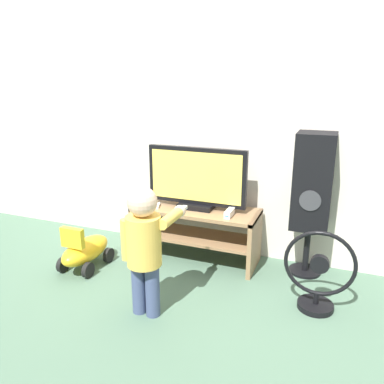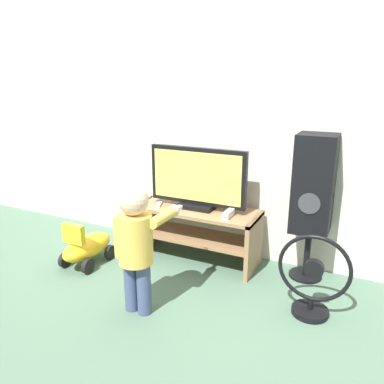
{
  "view_description": "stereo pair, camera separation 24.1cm",
  "coord_description": "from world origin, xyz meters",
  "px_view_note": "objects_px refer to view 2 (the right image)",
  "views": [
    {
      "loc": [
        1.12,
        -2.7,
        1.56
      ],
      "look_at": [
        0.0,
        0.13,
        0.66
      ],
      "focal_mm": 35.0,
      "sensor_mm": 36.0,
      "label": 1
    },
    {
      "loc": [
        1.34,
        -2.61,
        1.56
      ],
      "look_at": [
        0.0,
        0.13,
        0.66
      ],
      "focal_mm": 35.0,
      "sensor_mm": 36.0,
      "label": 2
    }
  ],
  "objects_px": {
    "child": "(137,240)",
    "speaker_tower": "(314,187)",
    "floor_fan": "(313,280)",
    "television": "(197,179)",
    "ride_on_toy": "(87,247)",
    "remote_primary": "(159,205)",
    "game_console": "(228,214)"
  },
  "relations": [
    {
      "from": "game_console",
      "to": "remote_primary",
      "type": "xyz_separation_m",
      "value": [
        -0.67,
        0.0,
        -0.02
      ]
    },
    {
      "from": "child",
      "to": "ride_on_toy",
      "type": "bearing_deg",
      "value": 154.2
    },
    {
      "from": "remote_primary",
      "to": "ride_on_toy",
      "type": "bearing_deg",
      "value": -139.01
    },
    {
      "from": "television",
      "to": "remote_primary",
      "type": "relative_size",
      "value": 6.63
    },
    {
      "from": "remote_primary",
      "to": "child",
      "type": "height_order",
      "value": "child"
    },
    {
      "from": "remote_primary",
      "to": "speaker_tower",
      "type": "relative_size",
      "value": 0.11
    },
    {
      "from": "game_console",
      "to": "speaker_tower",
      "type": "xyz_separation_m",
      "value": [
        0.63,
        0.18,
        0.26
      ]
    },
    {
      "from": "child",
      "to": "floor_fan",
      "type": "xyz_separation_m",
      "value": [
        1.1,
        0.49,
        -0.28
      ]
    },
    {
      "from": "floor_fan",
      "to": "ride_on_toy",
      "type": "height_order",
      "value": "floor_fan"
    },
    {
      "from": "television",
      "to": "game_console",
      "type": "bearing_deg",
      "value": -17.11
    },
    {
      "from": "game_console",
      "to": "television",
      "type": "bearing_deg",
      "value": 162.89
    },
    {
      "from": "ride_on_toy",
      "to": "game_console",
      "type": "bearing_deg",
      "value": 20.26
    },
    {
      "from": "child",
      "to": "ride_on_toy",
      "type": "distance_m",
      "value": 0.99
    },
    {
      "from": "child",
      "to": "speaker_tower",
      "type": "relative_size",
      "value": 0.78
    },
    {
      "from": "child",
      "to": "ride_on_toy",
      "type": "height_order",
      "value": "child"
    },
    {
      "from": "child",
      "to": "floor_fan",
      "type": "bearing_deg",
      "value": 23.92
    },
    {
      "from": "game_console",
      "to": "child",
      "type": "height_order",
      "value": "child"
    },
    {
      "from": "child",
      "to": "speaker_tower",
      "type": "distance_m",
      "value": 1.42
    },
    {
      "from": "remote_primary",
      "to": "floor_fan",
      "type": "xyz_separation_m",
      "value": [
        1.42,
        -0.34,
        -0.23
      ]
    },
    {
      "from": "game_console",
      "to": "speaker_tower",
      "type": "distance_m",
      "value": 0.7
    },
    {
      "from": "child",
      "to": "floor_fan",
      "type": "relative_size",
      "value": 1.55
    },
    {
      "from": "game_console",
      "to": "child",
      "type": "relative_size",
      "value": 0.18
    },
    {
      "from": "television",
      "to": "ride_on_toy",
      "type": "distance_m",
      "value": 1.15
    },
    {
      "from": "speaker_tower",
      "to": "floor_fan",
      "type": "xyz_separation_m",
      "value": [
        0.12,
        -0.52,
        -0.51
      ]
    },
    {
      "from": "television",
      "to": "ride_on_toy",
      "type": "height_order",
      "value": "television"
    },
    {
      "from": "game_console",
      "to": "ride_on_toy",
      "type": "xyz_separation_m",
      "value": [
        -1.16,
        -0.43,
        -0.35
      ]
    },
    {
      "from": "remote_primary",
      "to": "speaker_tower",
      "type": "height_order",
      "value": "speaker_tower"
    },
    {
      "from": "television",
      "to": "game_console",
      "type": "distance_m",
      "value": 0.42
    },
    {
      "from": "television",
      "to": "speaker_tower",
      "type": "height_order",
      "value": "speaker_tower"
    },
    {
      "from": "game_console",
      "to": "child",
      "type": "bearing_deg",
      "value": -112.72
    },
    {
      "from": "child",
      "to": "speaker_tower",
      "type": "xyz_separation_m",
      "value": [
        0.97,
        1.01,
        0.23
      ]
    },
    {
      "from": "game_console",
      "to": "ride_on_toy",
      "type": "distance_m",
      "value": 1.29
    }
  ]
}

